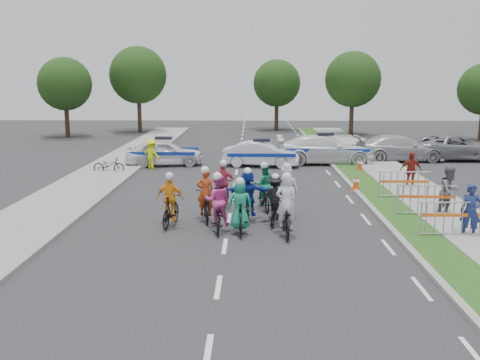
{
  "coord_description": "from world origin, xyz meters",
  "views": [
    {
      "loc": [
        0.74,
        -14.47,
        4.7
      ],
      "look_at": [
        0.34,
        4.23,
        1.1
      ],
      "focal_mm": 40.0,
      "sensor_mm": 36.0,
      "label": 1
    }
  ],
  "objects_px": {
    "barrier_2": "(404,185)",
    "parked_bike": "(109,165)",
    "spectator_0": "(471,211)",
    "tree_3": "(138,75)",
    "police_car_1": "(261,154)",
    "tree_0": "(65,84)",
    "rider_1": "(240,212)",
    "barrier_1": "(426,201)",
    "rider_7": "(286,195)",
    "civilian_sedan": "(400,148)",
    "rider_3": "(171,205)",
    "spectator_1": "(450,191)",
    "rider_5": "(248,198)",
    "police_car_0": "(164,152)",
    "rider_2": "(218,209)",
    "rider_0": "(286,215)",
    "rider_8": "(264,192)",
    "cone_1": "(360,165)",
    "police_car_2": "(325,150)",
    "spectator_2": "(411,170)",
    "barrier_0": "(453,220)",
    "cone_0": "(356,183)",
    "rider_9": "(224,189)",
    "marshal_hiviz": "(152,154)",
    "tree_1": "(353,79)",
    "rider_6": "(206,202)",
    "civilian_suv": "(457,148)",
    "tree_4": "(277,83)",
    "rider_4": "(275,204)"
  },
  "relations": [
    {
      "from": "rider_0",
      "to": "barrier_1",
      "type": "distance_m",
      "value": 5.39
    },
    {
      "from": "spectator_2",
      "to": "police_car_1",
      "type": "bearing_deg",
      "value": 135.53
    },
    {
      "from": "rider_9",
      "to": "barrier_2",
      "type": "xyz_separation_m",
      "value": [
        6.97,
        1.42,
        -0.13
      ]
    },
    {
      "from": "civilian_suv",
      "to": "rider_1",
      "type": "bearing_deg",
      "value": 140.68
    },
    {
      "from": "rider_2",
      "to": "spectator_1",
      "type": "height_order",
      "value": "rider_2"
    },
    {
      "from": "rider_3",
      "to": "spectator_2",
      "type": "height_order",
      "value": "rider_3"
    },
    {
      "from": "rider_1",
      "to": "barrier_0",
      "type": "xyz_separation_m",
      "value": [
        6.3,
        -0.38,
        -0.13
      ]
    },
    {
      "from": "rider_5",
      "to": "cone_0",
      "type": "bearing_deg",
      "value": -135.41
    },
    {
      "from": "barrier_2",
      "to": "police_car_0",
      "type": "bearing_deg",
      "value": 143.04
    },
    {
      "from": "rider_5",
      "to": "police_car_0",
      "type": "distance_m",
      "value": 12.19
    },
    {
      "from": "barrier_2",
      "to": "parked_bike",
      "type": "xyz_separation_m",
      "value": [
        -13.07,
        5.62,
        -0.16
      ]
    },
    {
      "from": "rider_1",
      "to": "tree_3",
      "type": "bearing_deg",
      "value": -76.99
    },
    {
      "from": "rider_7",
      "to": "rider_6",
      "type": "bearing_deg",
      "value": 17.67
    },
    {
      "from": "barrier_1",
      "to": "cone_1",
      "type": "bearing_deg",
      "value": 92.84
    },
    {
      "from": "rider_8",
      "to": "rider_2",
      "type": "bearing_deg",
      "value": 51.48
    },
    {
      "from": "rider_1",
      "to": "barrier_1",
      "type": "relative_size",
      "value": 0.88
    },
    {
      "from": "rider_2",
      "to": "tree_0",
      "type": "height_order",
      "value": "tree_0"
    },
    {
      "from": "rider_2",
      "to": "tree_1",
      "type": "distance_m",
      "value": 30.14
    },
    {
      "from": "rider_2",
      "to": "tree_1",
      "type": "bearing_deg",
      "value": -110.97
    },
    {
      "from": "rider_8",
      "to": "rider_9",
      "type": "height_order",
      "value": "rider_9"
    },
    {
      "from": "rider_3",
      "to": "rider_4",
      "type": "height_order",
      "value": "rider_3"
    },
    {
      "from": "rider_3",
      "to": "spectator_1",
      "type": "bearing_deg",
      "value": -162.8
    },
    {
      "from": "police_car_2",
      "to": "civilian_sedan",
      "type": "bearing_deg",
      "value": -75.71
    },
    {
      "from": "cone_1",
      "to": "police_car_2",
      "type": "bearing_deg",
      "value": 119.36
    },
    {
      "from": "rider_4",
      "to": "parked_bike",
      "type": "distance_m",
      "value": 12.14
    },
    {
      "from": "spectator_2",
      "to": "spectator_1",
      "type": "bearing_deg",
      "value": -92.84
    },
    {
      "from": "civilian_sedan",
      "to": "cone_0",
      "type": "xyz_separation_m",
      "value": [
        -4.09,
        -8.45,
        -0.39
      ]
    },
    {
      "from": "rider_7",
      "to": "rider_8",
      "type": "bearing_deg",
      "value": -44.74
    },
    {
      "from": "rider_3",
      "to": "barrier_1",
      "type": "distance_m",
      "value": 8.63
    },
    {
      "from": "marshal_hiviz",
      "to": "tree_0",
      "type": "relative_size",
      "value": 0.25
    },
    {
      "from": "rider_3",
      "to": "cone_0",
      "type": "xyz_separation_m",
      "value": [
        6.96,
        5.46,
        -0.35
      ]
    },
    {
      "from": "cone_0",
      "to": "barrier_2",
      "type": "bearing_deg",
      "value": -43.06
    },
    {
      "from": "police_car_0",
      "to": "tree_0",
      "type": "bearing_deg",
      "value": 26.14
    },
    {
      "from": "spectator_1",
      "to": "rider_2",
      "type": "bearing_deg",
      "value": 162.75
    },
    {
      "from": "rider_3",
      "to": "rider_2",
      "type": "bearing_deg",
      "value": 172.03
    },
    {
      "from": "rider_1",
      "to": "rider_7",
      "type": "bearing_deg",
      "value": -129.57
    },
    {
      "from": "rider_0",
      "to": "tree_4",
      "type": "relative_size",
      "value": 0.31
    },
    {
      "from": "spectator_1",
      "to": "spectator_2",
      "type": "height_order",
      "value": "spectator_1"
    },
    {
      "from": "rider_8",
      "to": "police_car_0",
      "type": "distance_m",
      "value": 11.07
    },
    {
      "from": "rider_1",
      "to": "rider_5",
      "type": "relative_size",
      "value": 0.98
    },
    {
      "from": "police_car_1",
      "to": "tree_0",
      "type": "distance_m",
      "value": 21.08
    },
    {
      "from": "police_car_0",
      "to": "police_car_1",
      "type": "relative_size",
      "value": 1.03
    },
    {
      "from": "tree_0",
      "to": "barrier_0",
      "type": "bearing_deg",
      "value": -52.64
    },
    {
      "from": "spectator_1",
      "to": "spectator_2",
      "type": "bearing_deg",
      "value": 58.61
    },
    {
      "from": "rider_8",
      "to": "police_car_0",
      "type": "xyz_separation_m",
      "value": [
        -5.19,
        9.78,
        0.05
      ]
    },
    {
      "from": "rider_5",
      "to": "barrier_1",
      "type": "height_order",
      "value": "rider_5"
    },
    {
      "from": "rider_7",
      "to": "civilian_sedan",
      "type": "distance_m",
      "value": 14.5
    },
    {
      "from": "rider_9",
      "to": "civilian_sedan",
      "type": "relative_size",
      "value": 0.35
    },
    {
      "from": "spectator_0",
      "to": "tree_3",
      "type": "distance_m",
      "value": 35.27
    },
    {
      "from": "spectator_1",
      "to": "tree_0",
      "type": "bearing_deg",
      "value": 100.55
    }
  ]
}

